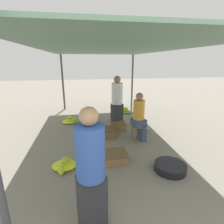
% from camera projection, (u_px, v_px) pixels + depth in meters
% --- Properties ---
extents(canopy_post_back_left, '(0.08, 0.08, 2.42)m').
position_uv_depth(canopy_post_back_left, '(63.00, 83.00, 7.71)').
color(canopy_post_back_left, '#4C4C51').
rests_on(canopy_post_back_left, ground).
extents(canopy_post_back_right, '(0.08, 0.08, 2.42)m').
position_uv_depth(canopy_post_back_right, '(132.00, 81.00, 8.21)').
color(canopy_post_back_right, '#4C4C51').
rests_on(canopy_post_back_right, ground).
extents(canopy_tarp, '(3.57, 6.82, 0.04)m').
position_uv_depth(canopy_tarp, '(109.00, 49.00, 4.58)').
color(canopy_tarp, '#567A60').
rests_on(canopy_tarp, canopy_post_front_left).
extents(vendor_foreground, '(0.40, 0.40, 1.66)m').
position_uv_depth(vendor_foreground, '(91.00, 170.00, 2.11)').
color(vendor_foreground, '#2D2D33').
rests_on(vendor_foreground, ground).
extents(stool, '(0.34, 0.34, 0.44)m').
position_uv_depth(stool, '(138.00, 128.00, 4.80)').
color(stool, brown).
rests_on(stool, ground).
extents(vendor_seated, '(0.41, 0.41, 1.34)m').
position_uv_depth(vendor_seated, '(139.00, 116.00, 4.70)').
color(vendor_seated, '#384766').
rests_on(vendor_seated, ground).
extents(basin_black, '(0.63, 0.63, 0.15)m').
position_uv_depth(basin_black, '(170.00, 167.00, 3.52)').
color(basin_black, black).
rests_on(basin_black, ground).
extents(banana_pile_left_0, '(0.51, 0.65, 0.21)m').
position_uv_depth(banana_pile_left_0, '(65.00, 164.00, 3.64)').
color(banana_pile_left_0, '#A6C72E').
rests_on(banana_pile_left_0, ground).
extents(banana_pile_left_1, '(0.59, 0.59, 0.24)m').
position_uv_depth(banana_pile_left_1, '(71.00, 121.00, 6.26)').
color(banana_pile_left_1, '#95C031').
rests_on(banana_pile_left_1, ground).
extents(banana_pile_right_0, '(0.39, 0.46, 0.21)m').
position_uv_depth(banana_pile_right_0, '(142.00, 126.00, 5.65)').
color(banana_pile_right_0, '#C1D22A').
rests_on(banana_pile_right_0, ground).
extents(banana_pile_right_1, '(0.54, 0.47, 0.25)m').
position_uv_depth(banana_pile_right_1, '(125.00, 111.00, 7.45)').
color(banana_pile_right_1, '#A0C42F').
rests_on(banana_pile_right_1, ground).
extents(crate_near, '(0.50, 0.50, 0.19)m').
position_uv_depth(crate_near, '(116.00, 157.00, 3.86)').
color(crate_near, olive).
rests_on(crate_near, ground).
extents(crate_mid, '(0.51, 0.51, 0.23)m').
position_uv_depth(crate_mid, '(105.00, 132.00, 5.12)').
color(crate_mid, brown).
rests_on(crate_mid, ground).
extents(crate_far, '(0.46, 0.46, 0.23)m').
position_uv_depth(crate_far, '(118.00, 126.00, 5.63)').
color(crate_far, olive).
rests_on(crate_far, ground).
extents(shopper_walking_mid, '(0.44, 0.44, 1.69)m').
position_uv_depth(shopper_walking_mid, '(117.00, 101.00, 5.69)').
color(shopper_walking_mid, '#2D2D33').
rests_on(shopper_walking_mid, ground).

